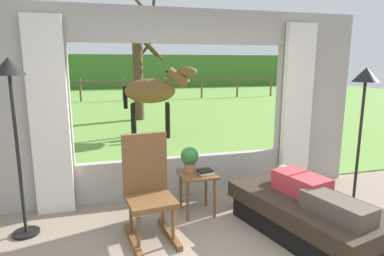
% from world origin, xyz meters
% --- Properties ---
extents(back_wall_with_window, '(5.20, 0.12, 2.55)m').
position_xyz_m(back_wall_with_window, '(0.00, 2.26, 1.25)').
color(back_wall_with_window, '#9E998E').
rests_on(back_wall_with_window, ground_plane).
extents(curtain_panel_left, '(0.44, 0.10, 2.40)m').
position_xyz_m(curtain_panel_left, '(-1.69, 2.12, 1.20)').
color(curtain_panel_left, silver).
rests_on(curtain_panel_left, ground_plane).
extents(curtain_panel_right, '(0.44, 0.10, 2.40)m').
position_xyz_m(curtain_panel_right, '(1.69, 2.12, 1.20)').
color(curtain_panel_right, silver).
rests_on(curtain_panel_right, ground_plane).
extents(outdoor_pasture_lawn, '(36.00, 21.68, 0.02)m').
position_xyz_m(outdoor_pasture_lawn, '(0.00, 13.16, 0.01)').
color(outdoor_pasture_lawn, olive).
rests_on(outdoor_pasture_lawn, ground_plane).
extents(distant_hill_ridge, '(36.00, 2.00, 2.40)m').
position_xyz_m(distant_hill_ridge, '(0.00, 23.00, 1.20)').
color(distant_hill_ridge, '#43722D').
rests_on(distant_hill_ridge, ground_plane).
extents(recliner_sofa, '(1.28, 1.86, 0.42)m').
position_xyz_m(recliner_sofa, '(1.02, 0.78, 0.22)').
color(recliner_sofa, black).
rests_on(recliner_sofa, ground_plane).
extents(reclining_person, '(0.47, 1.43, 0.22)m').
position_xyz_m(reclining_person, '(1.02, 0.73, 0.52)').
color(reclining_person, '#B23338').
rests_on(reclining_person, recliner_sofa).
extents(rocking_chair, '(0.54, 0.73, 1.12)m').
position_xyz_m(rocking_chair, '(-0.65, 1.21, 0.55)').
color(rocking_chair, brown).
rests_on(rocking_chair, ground_plane).
extents(side_table, '(0.44, 0.44, 0.52)m').
position_xyz_m(side_table, '(0.01, 1.61, 0.43)').
color(side_table, brown).
rests_on(side_table, ground_plane).
extents(potted_plant, '(0.22, 0.22, 0.32)m').
position_xyz_m(potted_plant, '(-0.07, 1.67, 0.70)').
color(potted_plant, '#9E6042').
rests_on(potted_plant, side_table).
extents(book_stack, '(0.20, 0.16, 0.06)m').
position_xyz_m(book_stack, '(0.10, 1.55, 0.55)').
color(book_stack, beige).
rests_on(book_stack, side_table).
extents(floor_lamp_left, '(0.32, 0.32, 1.91)m').
position_xyz_m(floor_lamp_left, '(-1.95, 1.60, 1.54)').
color(floor_lamp_left, black).
rests_on(floor_lamp_left, ground_plane).
extents(floor_lamp_right, '(0.32, 0.32, 1.80)m').
position_xyz_m(floor_lamp_right, '(2.09, 1.29, 1.45)').
color(floor_lamp_right, black).
rests_on(floor_lamp_right, ground_plane).
extents(horse, '(1.82, 0.75, 1.73)m').
position_xyz_m(horse, '(0.17, 5.93, 1.16)').
color(horse, brown).
rests_on(horse, outdoor_pasture_lawn).
extents(pasture_tree, '(1.02, 1.45, 3.72)m').
position_xyz_m(pasture_tree, '(0.15, 8.58, 1.74)').
color(pasture_tree, '#4C3823').
rests_on(pasture_tree, outdoor_pasture_lawn).
extents(pasture_fence_line, '(16.10, 0.10, 1.10)m').
position_xyz_m(pasture_fence_line, '(0.00, 14.35, 0.74)').
color(pasture_fence_line, brown).
rests_on(pasture_fence_line, outdoor_pasture_lawn).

